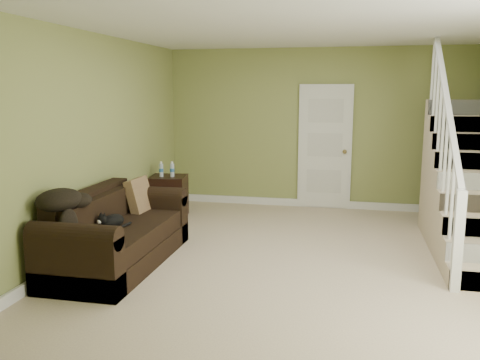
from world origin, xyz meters
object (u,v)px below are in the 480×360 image
at_px(side_table, 169,196).
at_px(cat, 112,221).
at_px(sofa, 116,236).
at_px(banana, 102,236).

bearing_deg(side_table, cat, -84.83).
bearing_deg(side_table, sofa, -85.44).
height_order(sofa, side_table, side_table).
distance_m(cat, banana, 0.39).
bearing_deg(side_table, banana, -83.91).
relative_size(sofa, banana, 10.64).
xyz_separation_m(side_table, cat, (0.21, -2.30, 0.21)).
bearing_deg(banana, side_table, 67.95).
bearing_deg(sofa, banana, -77.67).
relative_size(side_table, banana, 4.38).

